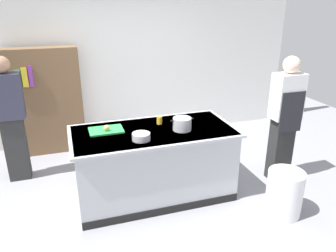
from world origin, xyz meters
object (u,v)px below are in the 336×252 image
(trash_bin, at_px, (284,193))
(bookshelf, at_px, (46,102))
(mixing_bowl, at_px, (141,137))
(stock_pot, at_px, (182,124))
(juice_cup, at_px, (159,120))
(person_guest, at_px, (11,117))
(person_chef, at_px, (285,117))
(onion, at_px, (107,128))

(trash_bin, relative_size, bookshelf, 0.32)
(trash_bin, bearing_deg, mixing_bowl, 158.10)
(stock_pot, bearing_deg, bookshelf, 130.13)
(mixing_bowl, relative_size, juice_cup, 2.06)
(mixing_bowl, xyz_separation_m, person_guest, (-1.48, 1.24, -0.03))
(stock_pot, xyz_separation_m, person_guest, (-2.02, 1.10, -0.07))
(bookshelf, bearing_deg, person_guest, -118.01)
(person_chef, bearing_deg, juice_cup, 86.12)
(person_guest, bearing_deg, stock_pot, 43.93)
(mixing_bowl, relative_size, person_guest, 0.12)
(onion, xyz_separation_m, person_guest, (-1.15, 0.90, -0.05))
(person_guest, bearing_deg, bookshelf, 134.43)
(trash_bin, bearing_deg, person_chef, 58.56)
(juice_cup, relative_size, bookshelf, 0.06)
(trash_bin, xyz_separation_m, bookshelf, (-2.59, 2.65, 0.58))
(person_chef, xyz_separation_m, bookshelf, (-3.04, 1.93, -0.06))
(onion, bearing_deg, mixing_bowl, -45.21)
(mixing_bowl, xyz_separation_m, bookshelf, (-1.06, 2.03, -0.09))
(juice_cup, distance_m, person_guest, 2.00)
(trash_bin, distance_m, person_chef, 1.06)
(person_chef, bearing_deg, mixing_bowl, 99.92)
(juice_cup, relative_size, person_chef, 0.06)
(trash_bin, xyz_separation_m, person_guest, (-3.02, 1.86, 0.64))
(person_guest, bearing_deg, mixing_bowl, 32.56)
(mixing_bowl, bearing_deg, stock_pot, 14.57)
(person_chef, bearing_deg, bookshelf, 64.41)
(onion, distance_m, person_chef, 2.33)
(mixing_bowl, distance_m, trash_bin, 1.78)
(trash_bin, height_order, bookshelf, bookshelf)
(mixing_bowl, bearing_deg, onion, 134.79)
(trash_bin, height_order, person_guest, person_guest)
(person_guest, distance_m, bookshelf, 0.90)
(stock_pot, distance_m, juice_cup, 0.34)
(onion, height_order, mixing_bowl, onion)
(stock_pot, distance_m, bookshelf, 2.48)
(mixing_bowl, distance_m, juice_cup, 0.54)
(onion, distance_m, mixing_bowl, 0.48)
(onion, xyz_separation_m, trash_bin, (1.87, -0.96, -0.68))
(mixing_bowl, height_order, person_guest, person_guest)
(mixing_bowl, distance_m, person_chef, 1.98)
(stock_pot, relative_size, person_chef, 0.17)
(person_chef, height_order, bookshelf, person_chef)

